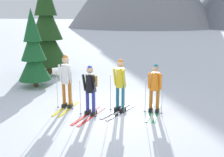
{
  "coord_description": "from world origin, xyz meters",
  "views": [
    {
      "loc": [
        3.15,
        -7.36,
        3.14
      ],
      "look_at": [
        0.07,
        0.56,
        1.05
      ],
      "focal_mm": 41.19,
      "sensor_mm": 36.0,
      "label": 1
    }
  ],
  "objects_px": {
    "skier_in_orange": "(155,86)",
    "pine_tree_mid": "(47,29)",
    "pine_tree_near": "(34,52)",
    "skier_in_black": "(90,88)",
    "skier_in_yellow": "(120,83)",
    "skier_in_white": "(66,79)"
  },
  "relations": [
    {
      "from": "skier_in_yellow",
      "to": "pine_tree_near",
      "type": "relative_size",
      "value": 0.51
    },
    {
      "from": "skier_in_orange",
      "to": "pine_tree_mid",
      "type": "relative_size",
      "value": 0.31
    },
    {
      "from": "skier_in_white",
      "to": "skier_in_yellow",
      "type": "distance_m",
      "value": 1.87
    },
    {
      "from": "skier_in_orange",
      "to": "pine_tree_mid",
      "type": "height_order",
      "value": "pine_tree_mid"
    },
    {
      "from": "skier_in_black",
      "to": "skier_in_orange",
      "type": "distance_m",
      "value": 2.1
    },
    {
      "from": "skier_in_white",
      "to": "skier_in_yellow",
      "type": "relative_size",
      "value": 1.05
    },
    {
      "from": "skier_in_orange",
      "to": "skier_in_white",
      "type": "bearing_deg",
      "value": -166.56
    },
    {
      "from": "skier_in_black",
      "to": "pine_tree_near",
      "type": "bearing_deg",
      "value": 150.38
    },
    {
      "from": "pine_tree_near",
      "to": "pine_tree_mid",
      "type": "height_order",
      "value": "pine_tree_mid"
    },
    {
      "from": "pine_tree_near",
      "to": "skier_in_black",
      "type": "bearing_deg",
      "value": -29.62
    },
    {
      "from": "skier_in_white",
      "to": "skier_in_orange",
      "type": "height_order",
      "value": "skier_in_white"
    },
    {
      "from": "pine_tree_near",
      "to": "pine_tree_mid",
      "type": "distance_m",
      "value": 2.88
    },
    {
      "from": "pine_tree_near",
      "to": "skier_in_white",
      "type": "bearing_deg",
      "value": -34.37
    },
    {
      "from": "skier_in_yellow",
      "to": "pine_tree_mid",
      "type": "xyz_separation_m",
      "value": [
        -5.64,
        4.09,
        1.45
      ]
    },
    {
      "from": "skier_in_white",
      "to": "pine_tree_near",
      "type": "relative_size",
      "value": 0.54
    },
    {
      "from": "skier_in_white",
      "to": "skier_in_black",
      "type": "relative_size",
      "value": 1.05
    },
    {
      "from": "pine_tree_near",
      "to": "skier_in_yellow",
      "type": "bearing_deg",
      "value": -18.53
    },
    {
      "from": "skier_in_white",
      "to": "pine_tree_near",
      "type": "distance_m",
      "value": 3.39
    },
    {
      "from": "skier_in_white",
      "to": "skier_in_yellow",
      "type": "xyz_separation_m",
      "value": [
        1.83,
        0.35,
        -0.07
      ]
    },
    {
      "from": "skier_in_orange",
      "to": "pine_tree_near",
      "type": "height_order",
      "value": "pine_tree_near"
    },
    {
      "from": "skier_in_yellow",
      "to": "pine_tree_mid",
      "type": "relative_size",
      "value": 0.33
    },
    {
      "from": "skier_in_black",
      "to": "pine_tree_mid",
      "type": "distance_m",
      "value": 6.93
    }
  ]
}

